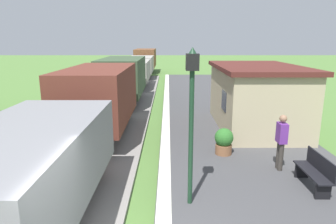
% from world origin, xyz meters
% --- Properties ---
extents(freight_train, '(2.50, 39.20, 2.72)m').
position_xyz_m(freight_train, '(-2.40, 18.38, 1.55)').
color(freight_train, gray).
rests_on(freight_train, rail_near).
extents(station_hut, '(3.50, 5.80, 2.78)m').
position_xyz_m(station_hut, '(4.40, 9.03, 1.65)').
color(station_hut, tan).
rests_on(station_hut, platform_slab).
extents(bench_near_hut, '(0.42, 1.50, 0.91)m').
position_xyz_m(bench_near_hut, '(4.40, 3.28, 0.72)').
color(bench_near_hut, black).
rests_on(bench_near_hut, platform_slab).
extents(person_waiting, '(0.24, 0.38, 1.71)m').
position_xyz_m(person_waiting, '(3.89, 4.44, 1.18)').
color(person_waiting, '#38332D').
rests_on(person_waiting, platform_slab).
extents(potted_planter, '(0.64, 0.64, 0.92)m').
position_xyz_m(potted_planter, '(2.42, 5.70, 0.72)').
color(potted_planter, brown).
rests_on(potted_planter, platform_slab).
extents(lamp_post_near, '(0.28, 0.28, 3.70)m').
position_xyz_m(lamp_post_near, '(1.03, 2.51, 2.80)').
color(lamp_post_near, '#193823').
rests_on(lamp_post_near, platform_slab).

